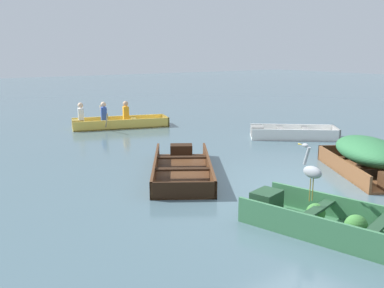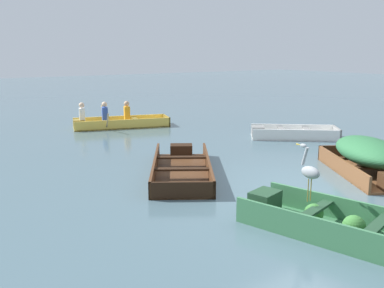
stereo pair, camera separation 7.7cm
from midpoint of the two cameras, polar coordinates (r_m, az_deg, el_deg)
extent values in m
plane|color=#47606B|center=(8.26, 15.53, -6.18)|extent=(80.00, 80.00, 0.00)
cube|color=#387047|center=(6.50, 19.43, -11.36)|extent=(1.78, 3.09, 0.04)
cube|color=#387047|center=(6.00, 17.79, -11.45)|extent=(0.81, 2.83, 0.39)
cube|color=#387047|center=(6.88, 21.05, -8.61)|extent=(0.81, 2.83, 0.39)
cube|color=#1E3D27|center=(6.93, 9.58, -7.60)|extent=(0.55, 0.47, 0.35)
cube|color=#1E3D27|center=(6.55, 16.00, -8.39)|extent=(0.96, 0.40, 0.04)
cube|color=#1E3D27|center=(6.28, 23.38, -9.87)|extent=(0.96, 0.40, 0.04)
sphere|color=#387533|center=(6.73, 15.84, -8.81)|extent=(0.29, 0.29, 0.29)
sphere|color=#387533|center=(6.37, 20.70, -10.22)|extent=(0.32, 0.32, 0.32)
cube|color=#4C2D19|center=(9.10, -1.56, -3.89)|extent=(2.75, 3.38, 0.04)
cube|color=#4C2D19|center=(9.07, -5.15, -3.06)|extent=(1.79, 2.78, 0.32)
cube|color=#4C2D19|center=(9.08, 2.01, -3.00)|extent=(1.79, 2.78, 0.32)
cube|color=black|center=(7.52, -1.44, -6.25)|extent=(1.02, 0.68, 0.32)
cube|color=black|center=(10.46, -1.65, -0.86)|extent=(0.64, 0.59, 0.29)
cube|color=black|center=(9.51, -1.60, -1.80)|extent=(1.00, 0.72, 0.04)
cube|color=black|center=(8.57, -1.54, -3.38)|extent=(1.00, 0.72, 0.04)
cube|color=white|center=(13.21, 13.19, 0.89)|extent=(2.58, 2.36, 0.04)
cube|color=white|center=(12.73, 13.53, 1.13)|extent=(1.99, 1.64, 0.34)
cube|color=white|center=(13.64, 12.94, 1.89)|extent=(1.99, 1.64, 0.34)
cube|color=gray|center=(13.43, 18.46, 1.40)|extent=(0.66, 0.79, 0.34)
cube|color=gray|center=(13.06, 8.51, 1.69)|extent=(0.56, 0.57, 0.30)
cube|color=gray|center=(13.11, 11.60, 1.92)|extent=(0.68, 0.79, 0.04)
cube|color=gray|center=(13.23, 14.87, 1.85)|extent=(0.68, 0.79, 0.04)
cube|color=brown|center=(9.79, 22.03, -3.63)|extent=(2.36, 2.86, 0.04)
cube|color=brown|center=(9.53, 19.06, -2.87)|extent=(1.40, 2.29, 0.35)
cube|color=#3F2716|center=(10.90, 19.20, -1.03)|extent=(1.03, 0.65, 0.35)
cube|color=#3F2716|center=(9.39, 23.18, -2.86)|extent=(1.00, 0.69, 0.04)
cube|color=#3F2716|center=(10.08, 21.18, -1.71)|extent=(1.00, 0.69, 0.04)
ellipsoid|color=#286038|center=(9.68, 22.26, -0.85)|extent=(2.07, 2.43, 0.54)
cube|color=#E5BC47|center=(14.93, -9.61, 2.33)|extent=(3.35, 1.86, 0.04)
cube|color=#E5BC47|center=(14.47, -9.37, 2.58)|extent=(3.09, 0.99, 0.32)
cube|color=#E5BC47|center=(15.36, -9.88, 3.12)|extent=(3.09, 0.99, 0.32)
cube|color=olive|center=(15.21, -3.72, 3.19)|extent=(0.33, 0.93, 0.32)
cube|color=olive|center=(14.78, -15.12, 2.59)|extent=(0.47, 0.52, 0.29)
cube|color=olive|center=(14.84, -11.49, 3.06)|extent=(0.40, 0.87, 0.04)
cube|color=olive|center=(14.97, -7.82, 3.27)|extent=(0.40, 0.87, 0.04)
cube|color=orange|center=(14.89, -8.96, 4.12)|extent=(0.25, 0.32, 0.44)
sphere|color=tan|center=(14.85, -9.00, 5.34)|extent=(0.18, 0.18, 0.18)
cube|color=#2D4CA5|center=(14.80, -11.83, 3.95)|extent=(0.25, 0.32, 0.44)
sphere|color=beige|center=(14.76, -11.89, 5.18)|extent=(0.18, 0.18, 0.18)
cube|color=white|center=(14.74, -14.74, 3.78)|extent=(0.25, 0.32, 0.44)
sphere|color=beige|center=(14.70, -14.80, 5.01)|extent=(0.18, 0.18, 0.18)
cylinder|color=tan|center=(14.04, -11.48, 3.08)|extent=(0.23, 0.63, 0.55)
cylinder|color=tan|center=(15.58, -12.12, 3.94)|extent=(0.23, 0.63, 0.55)
cylinder|color=olive|center=(6.51, 15.13, -5.93)|extent=(0.02, 0.02, 0.35)
cylinder|color=olive|center=(6.56, 15.47, -5.83)|extent=(0.02, 0.02, 0.35)
ellipsoid|color=#93999E|center=(6.46, 15.43, -3.64)|extent=(0.14, 0.32, 0.18)
cylinder|color=#93999E|center=(6.48, 14.73, -1.55)|extent=(0.04, 0.12, 0.28)
ellipsoid|color=#93999E|center=(6.47, 14.54, -0.19)|extent=(0.06, 0.11, 0.06)
cone|color=gold|center=(6.52, 14.01, -0.06)|extent=(0.02, 0.10, 0.02)
camera|label=1|loc=(0.04, -90.21, -0.05)|focal=40.00mm
camera|label=2|loc=(0.04, 89.79, 0.05)|focal=40.00mm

